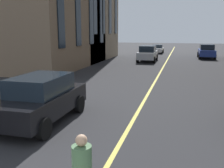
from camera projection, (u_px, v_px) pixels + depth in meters
name	position (u px, v px, depth m)	size (l,w,h in m)	color
lane_centre_line	(159.00, 74.00, 21.77)	(80.00, 0.16, 0.01)	#D8C64C
car_black_near	(42.00, 98.00, 10.24)	(4.70, 2.14, 1.88)	black
car_silver_parked_a	(148.00, 53.00, 30.92)	(4.70, 2.14, 1.88)	#B7BABF
car_blue_parked_b	(207.00, 51.00, 34.46)	(4.70, 2.14, 1.88)	navy
car_white_trailing	(157.00, 49.00, 42.52)	(3.90, 1.89, 1.40)	silver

